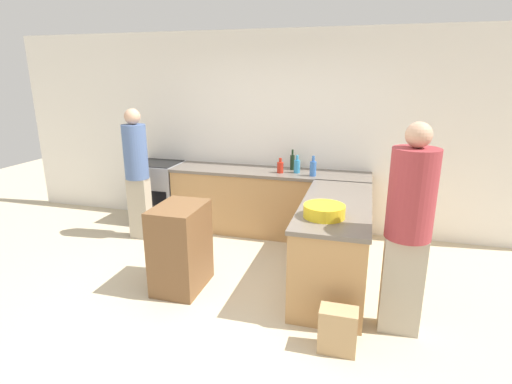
% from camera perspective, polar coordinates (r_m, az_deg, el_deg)
% --- Properties ---
extents(ground_plane, '(14.00, 14.00, 0.00)m').
position_cam_1_polar(ground_plane, '(3.98, -5.25, -15.87)').
color(ground_plane, beige).
extents(wall_back, '(8.00, 0.06, 2.70)m').
position_cam_1_polar(wall_back, '(5.59, 2.71, 8.45)').
color(wall_back, white).
rests_on(wall_back, ground_plane).
extents(counter_back, '(2.68, 0.62, 0.89)m').
position_cam_1_polar(counter_back, '(5.48, 1.82, -1.42)').
color(counter_back, tan).
rests_on(counter_back, ground_plane).
extents(counter_peninsula, '(0.69, 1.78, 0.89)m').
position_cam_1_polar(counter_peninsula, '(4.25, 11.11, -7.17)').
color(counter_peninsula, tan).
rests_on(counter_peninsula, ground_plane).
extents(range_oven, '(0.65, 0.60, 0.90)m').
position_cam_1_polar(range_oven, '(6.08, -13.65, -0.06)').
color(range_oven, '#99999E').
rests_on(range_oven, ground_plane).
extents(island_table, '(0.45, 0.62, 0.88)m').
position_cam_1_polar(island_table, '(4.15, -10.69, -7.76)').
color(island_table, brown).
rests_on(island_table, ground_plane).
extents(mixing_bowl, '(0.38, 0.38, 0.11)m').
position_cam_1_polar(mixing_bowl, '(3.65, 9.72, -2.69)').
color(mixing_bowl, yellow).
rests_on(mixing_bowl, counter_peninsula).
extents(dish_soap_bottle, '(0.08, 0.08, 0.23)m').
position_cam_1_polar(dish_soap_bottle, '(5.25, 5.88, 3.73)').
color(dish_soap_bottle, '#338CBF').
rests_on(dish_soap_bottle, counter_back).
extents(hot_sauce_bottle, '(0.08, 0.08, 0.20)m').
position_cam_1_polar(hot_sauce_bottle, '(5.24, 3.48, 3.59)').
color(hot_sauce_bottle, red).
rests_on(hot_sauce_bottle, counter_back).
extents(water_bottle_blue, '(0.08, 0.08, 0.26)m').
position_cam_1_polar(water_bottle_blue, '(5.11, 8.15, 3.41)').
color(water_bottle_blue, '#386BB7').
rests_on(water_bottle_blue, counter_back).
extents(wine_bottle_dark, '(0.06, 0.06, 0.28)m').
position_cam_1_polar(wine_bottle_dark, '(5.41, 5.22, 4.32)').
color(wine_bottle_dark, black).
rests_on(wine_bottle_dark, counter_back).
extents(person_by_range, '(0.30, 0.30, 1.72)m').
position_cam_1_polar(person_by_range, '(5.40, -16.66, 3.13)').
color(person_by_range, '#ADA38E').
rests_on(person_by_range, ground_plane).
extents(person_at_peninsula, '(0.37, 0.37, 1.79)m').
position_cam_1_polar(person_at_peninsula, '(3.44, 20.95, -4.35)').
color(person_at_peninsula, '#ADA38E').
rests_on(person_at_peninsula, ground_plane).
extents(paper_bag, '(0.30, 0.19, 0.37)m').
position_cam_1_polar(paper_bag, '(3.40, 11.60, -18.76)').
color(paper_bag, tan).
rests_on(paper_bag, ground_plane).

